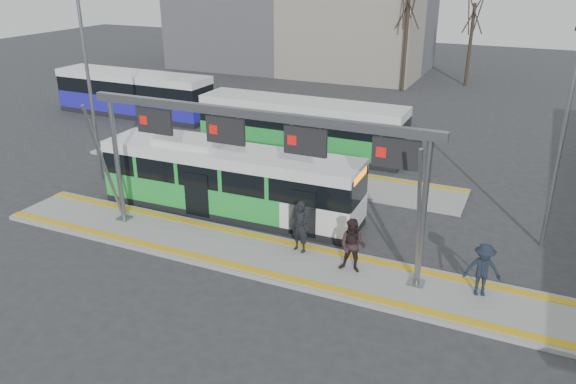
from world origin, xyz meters
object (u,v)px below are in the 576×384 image
passenger_b (353,246)px  passenger_c (483,270)px  gantry (255,141)px  hero_bus (229,181)px  passenger_a (300,227)px

passenger_b → passenger_c: passenger_b is taller
gantry → hero_bus: size_ratio=1.16×
passenger_b → passenger_c: bearing=0.3°
passenger_c → hero_bus: bearing=154.1°
gantry → passenger_c: bearing=1.7°
gantry → passenger_b: (3.65, -0.05, -3.19)m
gantry → passenger_c: (7.81, 0.24, -3.26)m
hero_bus → passenger_b: (6.36, -2.81, -0.30)m
gantry → passenger_a: 3.56m
passenger_a → gantry: bearing=-145.6°
gantry → passenger_a: bearing=20.0°
hero_bus → passenger_c: hero_bus is taller
passenger_c → passenger_b: bearing=171.5°
passenger_a → passenger_b: passenger_a is taller
passenger_c → gantry: bearing=169.3°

